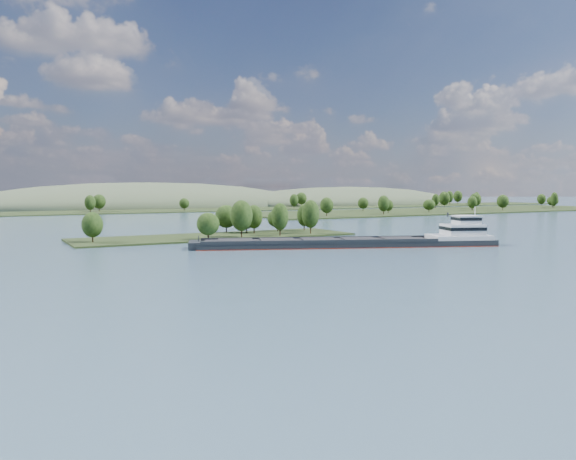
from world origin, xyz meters
TOP-DOWN VIEW (x-y plane):
  - ground at (0.00, 120.00)m, footprint 1800.00×1800.00m
  - tree_island at (6.63, 179.56)m, footprint 100.00×32.98m
  - right_bank at (231.59, 299.66)m, footprint 320.00×90.00m
  - back_shoreline at (9.62, 399.75)m, footprint 900.00×60.00m
  - hill_east at (260.00, 470.00)m, footprint 260.00×140.00m
  - hill_west at (60.00, 500.00)m, footprint 320.00×160.00m
  - cargo_barge at (29.19, 129.92)m, footprint 91.01×43.82m

SIDE VIEW (x-z plane):
  - ground at x=0.00m, z-range 0.00..0.00m
  - hill_east at x=260.00m, z-range -18.00..18.00m
  - hill_west at x=60.00m, z-range -22.00..22.00m
  - back_shoreline at x=9.62m, z-range -6.69..8.04m
  - right_bank at x=231.59m, z-range -6.50..8.48m
  - cargo_barge at x=29.19m, z-range -4.72..7.90m
  - tree_island at x=6.63m, z-range -3.27..10.85m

